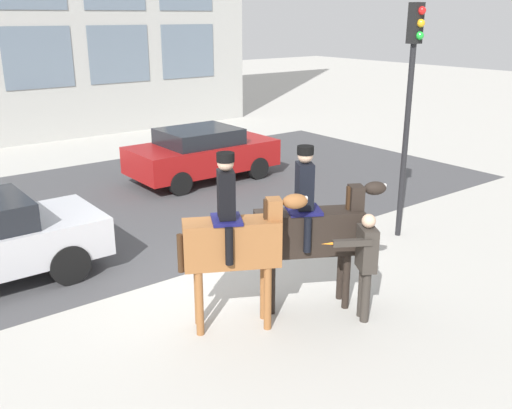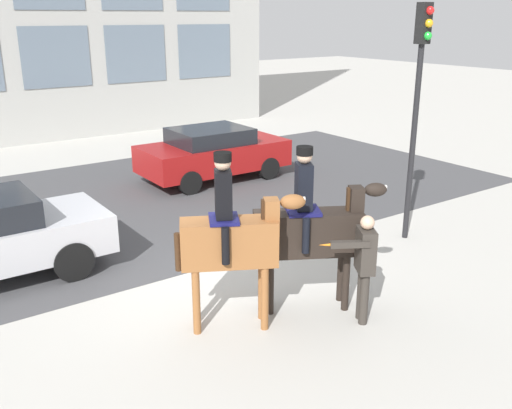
% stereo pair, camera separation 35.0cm
% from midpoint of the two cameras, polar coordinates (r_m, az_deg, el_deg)
% --- Properties ---
extents(ground_plane, '(80.00, 80.00, 0.00)m').
position_cam_midpoint_polar(ground_plane, '(9.79, -5.36, -7.60)').
color(ground_plane, '#B2AFA8').
extents(road_surface, '(20.08, 8.50, 0.01)m').
position_cam_midpoint_polar(road_surface, '(13.77, -16.01, -0.41)').
color(road_surface, '#444447').
rests_on(road_surface, ground_plane).
extents(mounted_horse_lead, '(1.67, 1.09, 2.57)m').
position_cam_midpoint_polar(mounted_horse_lead, '(7.86, -3.46, -3.41)').
color(mounted_horse_lead, brown).
rests_on(mounted_horse_lead, ground_plane).
extents(mounted_horse_companion, '(1.87, 1.23, 2.52)m').
position_cam_midpoint_polar(mounted_horse_companion, '(8.47, 4.35, -2.29)').
color(mounted_horse_companion, black).
rests_on(mounted_horse_companion, ground_plane).
extents(pedestrian_bystander, '(0.91, 0.46, 1.64)m').
position_cam_midpoint_polar(pedestrian_bystander, '(8.30, 9.70, -5.41)').
color(pedestrian_bystander, '#332D28').
rests_on(pedestrian_bystander, ground_plane).
extents(street_car_far_lane, '(3.94, 1.92, 1.42)m').
position_cam_midpoint_polar(street_car_far_lane, '(15.51, -6.07, 5.15)').
color(street_car_far_lane, maroon).
rests_on(street_car_far_lane, ground_plane).
extents(traffic_light, '(0.24, 0.29, 4.50)m').
position_cam_midpoint_polar(traffic_light, '(11.28, 14.33, 11.27)').
color(traffic_light, black).
rests_on(traffic_light, ground_plane).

